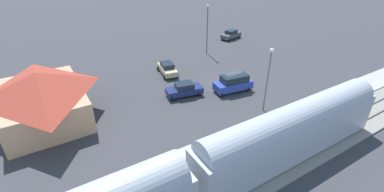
# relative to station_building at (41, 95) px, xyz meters

# --- Properties ---
(ground_plane) EXTENTS (200.00, 200.00, 0.00)m
(ground_plane) POSITION_rel_station_building_xyz_m (-4.00, -22.00, -2.81)
(ground_plane) COLOR #38383D
(railway_track) EXTENTS (4.80, 70.00, 0.30)m
(railway_track) POSITION_rel_station_building_xyz_m (-18.00, -22.00, -2.72)
(railway_track) COLOR gray
(railway_track) RESTS_ON ground
(platform) EXTENTS (3.20, 46.00, 0.30)m
(platform) POSITION_rel_station_building_xyz_m (-14.00, -22.00, -2.66)
(platform) COLOR #A8A399
(platform) RESTS_ON ground
(station_building) EXTENTS (11.98, 8.61, 5.40)m
(station_building) POSITION_rel_station_building_xyz_m (0.00, 0.00, 0.00)
(station_building) COLOR tan
(station_building) RESTS_ON ground
(pedestrian_on_platform) EXTENTS (0.36, 0.36, 1.71)m
(pedestrian_on_platform) POSITION_rel_station_building_xyz_m (-14.24, -31.66, -1.53)
(pedestrian_on_platform) COLOR #333338
(pedestrian_on_platform) RESTS_ON platform
(sedan_navy) EXTENTS (2.70, 4.78, 1.74)m
(sedan_navy) POSITION_rel_station_building_xyz_m (-3.54, -15.24, -1.93)
(sedan_navy) COLOR navy
(sedan_navy) RESTS_ON ground
(sedan_tan) EXTENTS (4.75, 2.84, 1.74)m
(sedan_tan) POSITION_rel_station_building_xyz_m (3.39, -16.42, -1.93)
(sedan_tan) COLOR #C6B284
(sedan_tan) RESTS_ON ground
(suv_blue) EXTENTS (2.63, 5.13, 2.22)m
(suv_blue) POSITION_rel_station_building_xyz_m (-5.77, -21.22, -1.66)
(suv_blue) COLOR #283D9E
(suv_blue) RESTS_ON ground
(sedan_charcoal) EXTENTS (2.90, 4.82, 1.74)m
(sedan_charcoal) POSITION_rel_station_building_xyz_m (11.96, -35.10, -1.93)
(sedan_charcoal) COLOR #47494F
(sedan_charcoal) RESTS_ON ground
(light_pole_near_platform) EXTENTS (0.44, 0.44, 7.41)m
(light_pole_near_platform) POSITION_rel_station_building_xyz_m (-11.20, -21.23, 1.88)
(light_pole_near_platform) COLOR #515156
(light_pole_near_platform) RESTS_ON ground
(light_pole_lot_center) EXTENTS (0.44, 0.44, 8.25)m
(light_pole_lot_center) POSITION_rel_station_building_xyz_m (7.43, -26.12, 2.34)
(light_pole_lot_center) COLOR #515156
(light_pole_lot_center) RESTS_ON ground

